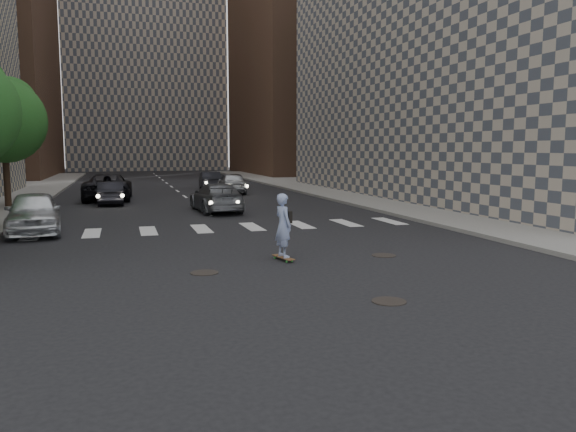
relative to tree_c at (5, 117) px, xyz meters
name	(u,v)px	position (x,y,z in m)	size (l,w,h in m)	color
ground	(295,278)	(9.45, -19.14, -4.65)	(160.00, 160.00, 0.00)	black
sidewalk_right	(417,195)	(23.95, 0.86, -4.57)	(13.00, 80.00, 0.15)	gray
building_right	(491,21)	(27.94, -0.65, 6.34)	(15.00, 33.00, 22.00)	#ADA08E
tower_right	(318,27)	(29.45, 35.86, 13.35)	(18.00, 24.00, 36.00)	brown
tower_center	(142,9)	(9.45, 58.86, 19.35)	(22.00, 20.00, 48.00)	#ADA08E
tree_c	(5,117)	(0.00, 0.00, 0.00)	(4.20, 4.20, 6.60)	#382619
manhole_a	(389,301)	(10.65, -21.64, -4.64)	(0.70, 0.70, 0.02)	black
manhole_b	(204,273)	(7.45, -17.94, -4.64)	(0.70, 0.70, 0.02)	black
manhole_c	(384,255)	(12.75, -17.14, -4.64)	(0.70, 0.70, 0.02)	black
skateboarder	(283,225)	(9.78, -16.96, -3.67)	(0.56, 0.96, 1.86)	brown
silver_sedan	(34,213)	(2.45, -9.62, -3.88)	(1.81, 4.51, 1.54)	silver
traffic_car_a	(111,193)	(4.97, 0.86, -4.01)	(1.35, 3.86, 1.27)	black
traffic_car_b	(216,198)	(9.99, -4.41, -3.95)	(1.95, 4.80, 1.39)	#5B5D62
traffic_car_c	(108,187)	(4.77, 3.87, -3.85)	(2.66, 5.77, 1.60)	black
traffic_car_d	(232,183)	(12.81, 6.38, -3.91)	(1.74, 4.33, 1.48)	#A1A4A8
traffic_car_e	(210,181)	(12.00, 10.89, -3.97)	(1.42, 4.08, 1.34)	black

